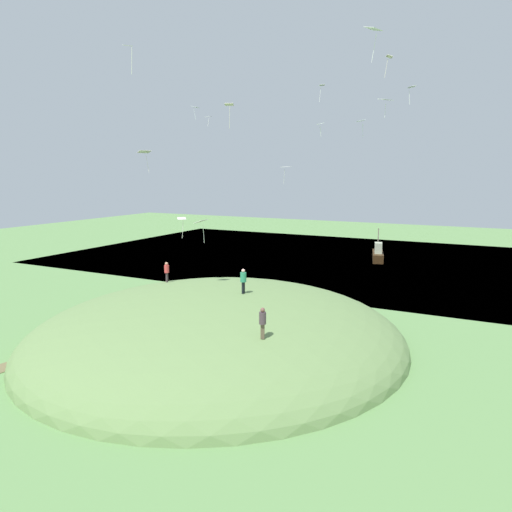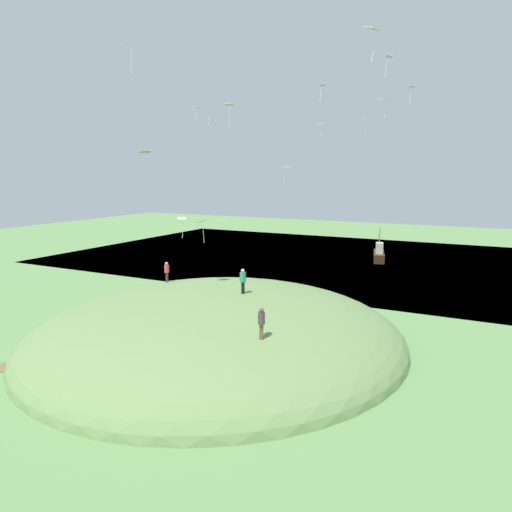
{
  "view_description": "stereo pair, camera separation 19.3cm",
  "coord_description": "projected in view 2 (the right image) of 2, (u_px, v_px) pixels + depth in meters",
  "views": [
    {
      "loc": [
        40.31,
        19.95,
        12.15
      ],
      "look_at": [
        5.09,
        1.98,
        5.32
      ],
      "focal_mm": 33.31,
      "sensor_mm": 36.0,
      "label": 1
    },
    {
      "loc": [
        40.22,
        20.12,
        12.15
      ],
      "look_at": [
        5.09,
        1.98,
        5.32
      ],
      "focal_mm": 33.31,
      "sensor_mm": 36.0,
      "label": 2
    }
  ],
  "objects": [
    {
      "name": "ground_plane",
      "position": [
        262.0,
        300.0,
        46.38
      ],
      "size": [
        160.0,
        160.0,
        0.0
      ],
      "primitive_type": "plane",
      "color": "#628E4F"
    },
    {
      "name": "lake_water",
      "position": [
        341.0,
        260.0,
        69.0
      ],
      "size": [
        47.17,
        80.0,
        0.4
      ],
      "primitive_type": "cube",
      "color": "#364A6C",
      "rests_on": "ground_plane"
    },
    {
      "name": "grass_hill",
      "position": [
        217.0,
        340.0,
        35.13
      ],
      "size": [
        28.32,
        27.41,
        7.38
      ],
      "primitive_type": "ellipsoid",
      "color": "#6A8A4F",
      "rests_on": "ground_plane"
    },
    {
      "name": "boat_on_lake",
      "position": [
        379.0,
        255.0,
        67.51
      ],
      "size": [
        6.36,
        2.89,
        4.44
      ],
      "rotation": [
        0.0,
        0.0,
        0.25
      ],
      "color": "#342110",
      "rests_on": "lake_water"
    },
    {
      "name": "person_near_shore",
      "position": [
        243.0,
        278.0,
        34.04
      ],
      "size": [
        0.47,
        0.47,
        1.82
      ],
      "rotation": [
        0.0,
        0.0,
        3.06
      ],
      "color": "black",
      "rests_on": "grass_hill"
    },
    {
      "name": "person_walking_path",
      "position": [
        261.0,
        319.0,
        26.73
      ],
      "size": [
        0.51,
        0.51,
        1.83
      ],
      "rotation": [
        0.0,
        0.0,
        5.05
      ],
      "color": "brown",
      "rests_on": "grass_hill"
    },
    {
      "name": "person_on_hilltop",
      "position": [
        167.0,
        270.0,
        40.05
      ],
      "size": [
        0.46,
        0.46,
        1.73
      ],
      "rotation": [
        0.0,
        0.0,
        3.32
      ],
      "color": "#3D3035",
      "rests_on": "grass_hill"
    },
    {
      "name": "kite_0",
      "position": [
        386.0,
        100.0,
        38.93
      ],
      "size": [
        1.38,
        1.28,
        1.51
      ],
      "color": "white"
    },
    {
      "name": "kite_1",
      "position": [
        209.0,
        117.0,
        51.16
      ],
      "size": [
        0.61,
        0.67,
        1.08
      ],
      "color": "white"
    },
    {
      "name": "kite_2",
      "position": [
        389.0,
        58.0,
        34.87
      ],
      "size": [
        0.75,
        0.66,
        1.53
      ],
      "color": "silver"
    },
    {
      "name": "kite_3",
      "position": [
        145.0,
        153.0,
        43.42
      ],
      "size": [
        1.38,
        1.22,
        2.02
      ],
      "color": "silver"
    },
    {
      "name": "kite_4",
      "position": [
        412.0,
        88.0,
        43.28
      ],
      "size": [
        1.1,
        0.97,
        1.65
      ],
      "color": "silver"
    },
    {
      "name": "kite_5",
      "position": [
        321.0,
        125.0,
        39.84
      ],
      "size": [
        0.74,
        0.75,
        1.11
      ],
      "color": "silver"
    },
    {
      "name": "kite_6",
      "position": [
        373.0,
        30.0,
        30.83
      ],
      "size": [
        1.31,
        1.09,
        2.17
      ],
      "color": "white"
    },
    {
      "name": "kite_7",
      "position": [
        196.0,
        108.0,
        46.24
      ],
      "size": [
        0.93,
        0.72,
        1.36
      ],
      "color": "silver"
    },
    {
      "name": "kite_8",
      "position": [
        286.0,
        167.0,
        50.41
      ],
      "size": [
        1.28,
        1.38,
        1.88
      ],
      "color": "silver"
    },
    {
      "name": "kite_9",
      "position": [
        229.0,
        107.0,
        37.6
      ],
      "size": [
        0.73,
        0.84,
        1.95
      ],
      "color": "silver"
    },
    {
      "name": "kite_10",
      "position": [
        361.0,
        121.0,
        37.33
      ],
      "size": [
        1.04,
        0.96,
        1.29
      ],
      "color": "white"
    },
    {
      "name": "kite_11",
      "position": [
        128.0,
        49.0,
        31.1
      ],
      "size": [
        0.74,
        0.74,
        1.88
      ],
      "color": "white"
    },
    {
      "name": "kite_12",
      "position": [
        201.0,
        222.0,
        36.77
      ],
      "size": [
        1.12,
        0.79,
        1.87
      ],
      "color": "silver"
    },
    {
      "name": "kite_13",
      "position": [
        322.0,
        86.0,
        47.39
      ],
      "size": [
        0.88,
        0.79,
        1.66
      ],
      "color": "white"
    },
    {
      "name": "kite_14",
      "position": [
        182.0,
        220.0,
        40.79
      ],
      "size": [
        0.85,
        0.86,
        1.82
      ],
      "color": "silver"
    },
    {
      "name": "mooring_post",
      "position": [
        280.0,
        289.0,
        48.14
      ],
      "size": [
        0.14,
        0.14,
        1.27
      ],
      "primitive_type": "cylinder",
      "color": "brown",
      "rests_on": "ground_plane"
    }
  ]
}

